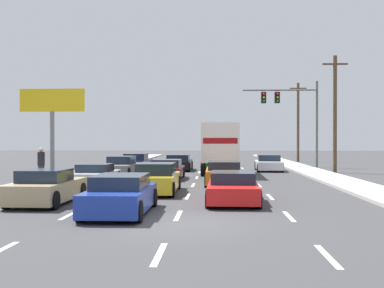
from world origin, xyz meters
TOP-DOWN VIEW (x-y plane):
  - ground_plane at (0.00, 25.00)m, footprint 140.00×140.00m
  - sidewalk_right at (8.11, 20.00)m, footprint 2.32×80.00m
  - sidewalk_left at (-8.11, 20.00)m, footprint 2.32×80.00m
  - lane_markings at (-0.00, 21.30)m, footprint 6.94×62.00m
  - car_navy at (-5.09, 24.07)m, footprint 2.06×4.62m
  - car_gray at (-5.04, 17.74)m, footprint 1.99×4.70m
  - car_silver at (-5.08, 11.01)m, footprint 2.01×4.05m
  - car_tan at (-5.04, 3.82)m, footprint 1.92×4.19m
  - car_black at (-1.67, 23.33)m, footprint 2.01×4.48m
  - car_maroon at (-1.79, 15.19)m, footprint 2.01×4.16m
  - car_yellow at (-1.46, 7.63)m, footprint 1.90×4.54m
  - car_blue at (-1.85, 1.56)m, footprint 1.88×4.34m
  - box_truck at (1.50, 19.71)m, footprint 2.62×9.05m
  - car_orange at (1.57, 11.72)m, footprint 1.92×4.61m
  - car_red at (1.80, 4.55)m, footprint 2.00×4.40m
  - car_white at (5.21, 23.05)m, footprint 2.06×4.16m
  - traffic_signal_mast at (7.35, 28.04)m, footprint 6.47×0.69m
  - utility_pole_mid at (9.78, 21.40)m, footprint 1.80×0.28m
  - utility_pole_far at (10.16, 38.86)m, footprint 1.80×0.28m
  - roadside_billboard at (-12.30, 25.28)m, footprint 5.39×0.36m
  - pedestrian_near_corner at (-8.19, 11.72)m, footprint 0.38×0.38m

SIDE VIEW (x-z plane):
  - ground_plane at x=0.00m, z-range 0.00..0.00m
  - lane_markings at x=0.00m, z-range 0.00..0.01m
  - sidewalk_right at x=8.11m, z-range 0.00..0.14m
  - sidewalk_left at x=-8.11m, z-range 0.00..0.14m
  - car_silver at x=-5.08m, z-range -0.04..1.07m
  - car_red at x=1.80m, z-range -0.03..1.11m
  - car_maroon at x=-1.79m, z-range -0.04..1.14m
  - car_black at x=-1.67m, z-range -0.05..1.18m
  - car_white at x=5.21m, z-range -0.05..1.18m
  - car_gray at x=-5.04m, z-range -0.07..1.22m
  - car_orange at x=1.57m, z-range -0.04..1.19m
  - car_navy at x=-5.09m, z-range -0.06..1.23m
  - car_tan at x=-5.04m, z-range -0.05..1.22m
  - car_blue at x=-1.85m, z-range -0.03..1.20m
  - car_yellow at x=-1.46m, z-range -0.05..1.27m
  - pedestrian_near_corner at x=-8.19m, z-range 0.14..1.93m
  - box_truck at x=1.50m, z-range 0.29..3.70m
  - utility_pole_mid at x=9.78m, z-range 0.14..8.57m
  - utility_pole_far at x=10.16m, z-range 0.14..8.72m
  - roadside_billboard at x=-12.30m, z-range 1.59..8.17m
  - traffic_signal_mast at x=7.35m, z-range 1.63..9.06m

